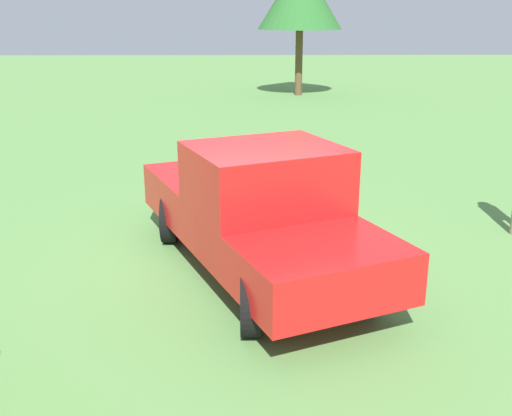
% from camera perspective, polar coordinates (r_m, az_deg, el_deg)
% --- Properties ---
extents(ground_plane, '(80.00, 80.00, 0.00)m').
position_cam_1_polar(ground_plane, '(8.69, 0.35, -5.24)').
color(ground_plane, '#5B8C47').
extents(pickup_truck, '(5.16, 3.58, 1.80)m').
position_cam_1_polar(pickup_truck, '(8.07, 0.36, -0.09)').
color(pickup_truck, black).
rests_on(pickup_truck, ground_plane).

